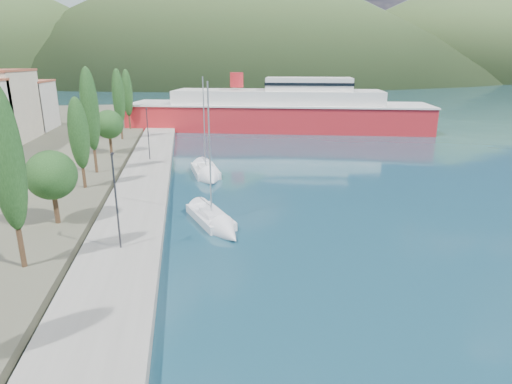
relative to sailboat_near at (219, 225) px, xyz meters
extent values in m
plane|color=#194252|center=(2.43, 103.70, -0.29)|extent=(1400.00, 1400.00, 0.00)
cube|color=gray|center=(-6.57, 9.70, 0.11)|extent=(5.00, 88.00, 0.80)
cone|color=slate|center=(82.43, 663.70, 89.71)|extent=(760.00, 760.00, 180.00)
cone|color=slate|center=(422.43, 583.70, 69.71)|extent=(640.00, 640.00, 140.00)
cone|color=#415A2D|center=(42.43, 383.70, 57.21)|extent=(480.00, 480.00, 115.00)
cone|color=#415A2D|center=(262.43, 363.70, 44.71)|extent=(420.00, 420.00, 90.00)
cube|color=silver|center=(-29.57, 49.70, 4.41)|extent=(9.00, 10.00, 8.00)
cube|color=#9E5138|center=(-29.57, 49.70, 8.56)|extent=(9.20, 10.20, 0.30)
cylinder|color=#47301E|center=(-11.78, -5.67, 1.56)|extent=(0.30, 0.30, 2.30)
ellipsoid|color=#21471C|center=(-11.78, -5.67, 6.79)|extent=(1.80, 1.80, 8.15)
cylinder|color=#47301E|center=(-11.78, 1.44, 1.52)|extent=(0.36, 0.36, 2.22)
sphere|color=#21471C|center=(-11.78, 1.44, 4.05)|extent=(3.55, 3.55, 3.55)
cylinder|color=#47301E|center=(-11.78, 10.78, 1.34)|extent=(0.30, 0.30, 1.85)
ellipsoid|color=#21471C|center=(-11.78, 10.78, 5.55)|extent=(1.80, 1.80, 6.57)
cylinder|color=#47301E|center=(-11.78, 16.60, 1.62)|extent=(0.30, 0.30, 2.41)
ellipsoid|color=#21471C|center=(-11.78, 16.60, 7.09)|extent=(1.80, 1.80, 8.53)
cylinder|color=#47301E|center=(-11.78, 26.70, 1.55)|extent=(0.36, 0.36, 2.27)
sphere|color=#21471C|center=(-11.78, 26.70, 4.14)|extent=(3.64, 3.64, 3.64)
cylinder|color=#47301E|center=(-11.78, 37.29, 1.56)|extent=(0.30, 0.30, 2.30)
ellipsoid|color=#21471C|center=(-11.78, 37.29, 6.78)|extent=(1.80, 1.80, 8.15)
cylinder|color=#47301E|center=(-11.78, 47.76, 1.53)|extent=(0.30, 0.30, 2.23)
ellipsoid|color=#21471C|center=(-11.78, 47.76, 6.60)|extent=(1.80, 1.80, 7.91)
cylinder|color=#2D2D33|center=(-6.57, -4.08, 3.51)|extent=(0.12, 0.12, 6.00)
cube|color=#2D2D33|center=(-6.57, -3.83, 6.51)|extent=(0.15, 0.50, 0.12)
cylinder|color=#2D2D33|center=(-6.57, 21.77, 3.51)|extent=(0.12, 0.12, 6.00)
cube|color=#2D2D33|center=(-6.57, 22.02, 6.51)|extent=(0.15, 0.50, 0.12)
cube|color=silver|center=(-0.57, 1.88, -0.06)|extent=(3.74, 6.23, 0.83)
cube|color=silver|center=(-0.46, 1.51, 0.50)|extent=(1.90, 2.62, 0.32)
cylinder|color=silver|center=(-0.46, 1.51, 5.42)|extent=(0.12, 0.12, 10.12)
cone|color=silver|center=(0.52, -1.71, -0.06)|extent=(2.82, 3.24, 2.12)
cube|color=silver|center=(-0.20, 16.57, -0.01)|extent=(3.10, 5.97, 0.98)
cube|color=silver|center=(-0.16, 16.19, 0.64)|extent=(1.74, 2.44, 0.38)
cylinder|color=silver|center=(-0.16, 16.19, 5.40)|extent=(0.12, 0.12, 9.84)
cone|color=silver|center=(0.18, 12.92, -0.01)|extent=(2.78, 2.93, 2.52)
cube|color=red|center=(14.50, 47.10, 1.75)|extent=(54.67, 24.77, 5.18)
cube|color=silver|center=(14.50, 47.10, 4.34)|extent=(55.12, 25.19, 0.28)
cube|color=silver|center=(14.50, 47.10, 5.45)|extent=(38.13, 18.59, 2.77)
cube|color=silver|center=(19.85, 45.65, 7.94)|extent=(16.30, 10.58, 2.22)
cylinder|color=red|center=(7.36, 49.04, 8.59)|extent=(2.40, 2.40, 2.59)
camera|label=1|loc=(-2.15, -30.04, 11.85)|focal=30.00mm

